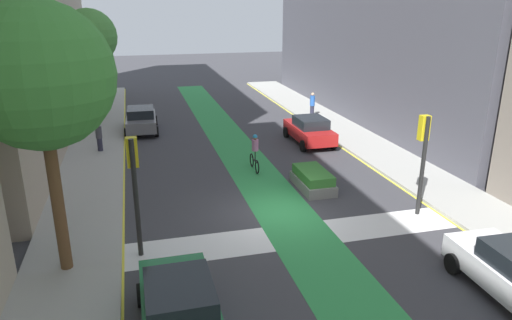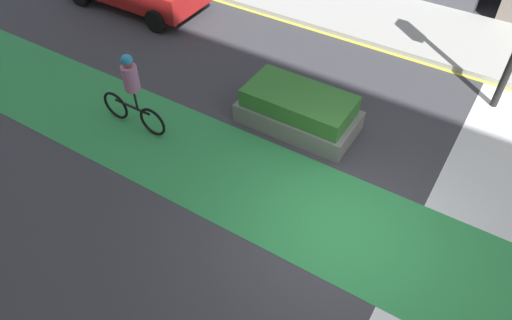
# 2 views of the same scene
# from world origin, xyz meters

# --- Properties ---
(ground_plane) EXTENTS (120.00, 120.00, 0.00)m
(ground_plane) POSITION_xyz_m (0.00, 0.00, 0.00)
(ground_plane) COLOR #38383D
(bike_lane_paint) EXTENTS (2.40, 60.00, 0.01)m
(bike_lane_paint) POSITION_xyz_m (0.15, 0.00, 0.00)
(bike_lane_paint) COLOR #2D8C47
(bike_lane_paint) RESTS_ON ground_plane
(crosswalk_band) EXTENTS (12.00, 1.80, 0.01)m
(crosswalk_band) POSITION_xyz_m (0.00, -2.00, 0.00)
(crosswalk_band) COLOR silver
(crosswalk_band) RESTS_ON ground_plane
(sidewalk_right) EXTENTS (3.00, 60.00, 0.15)m
(sidewalk_right) POSITION_xyz_m (7.50, 0.00, 0.07)
(sidewalk_right) COLOR #9E9E99
(sidewalk_right) RESTS_ON ground_plane
(curb_stripe_right) EXTENTS (0.16, 60.00, 0.01)m
(curb_stripe_right) POSITION_xyz_m (6.00, 0.00, 0.01)
(curb_stripe_right) COLOR yellow
(curb_stripe_right) RESTS_ON ground_plane
(cyclist_in_lane) EXTENTS (0.32, 1.73, 1.86)m
(cyclist_in_lane) POSITION_xyz_m (0.26, 4.93, 0.97)
(cyclist_in_lane) COLOR black
(cyclist_in_lane) RESTS_ON ground_plane
(median_planter) EXTENTS (1.30, 2.55, 0.85)m
(median_planter) POSITION_xyz_m (2.15, 2.02, 0.40)
(median_planter) COLOR slate
(median_planter) RESTS_ON ground_plane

